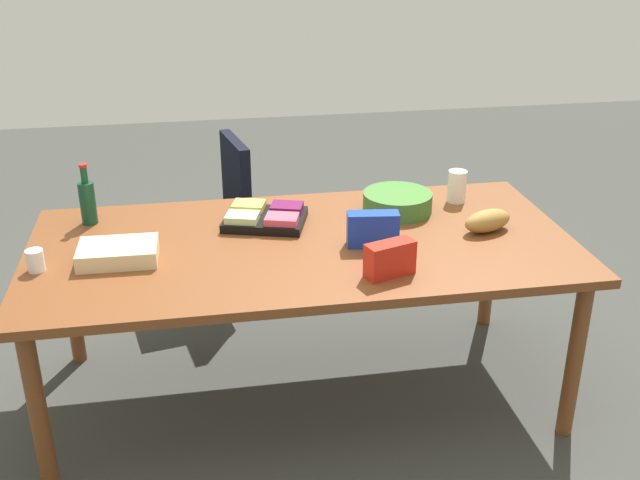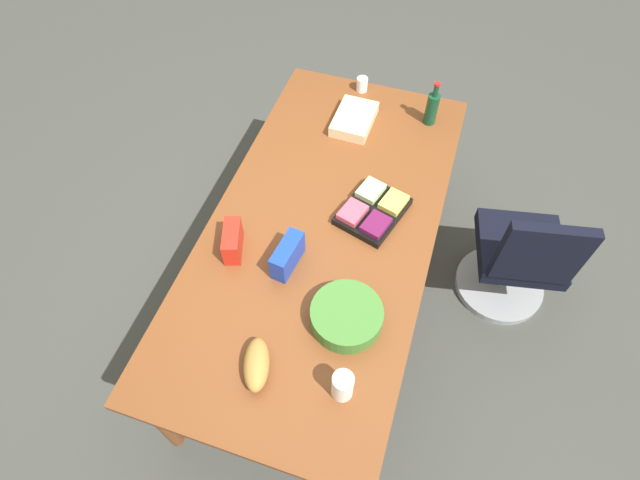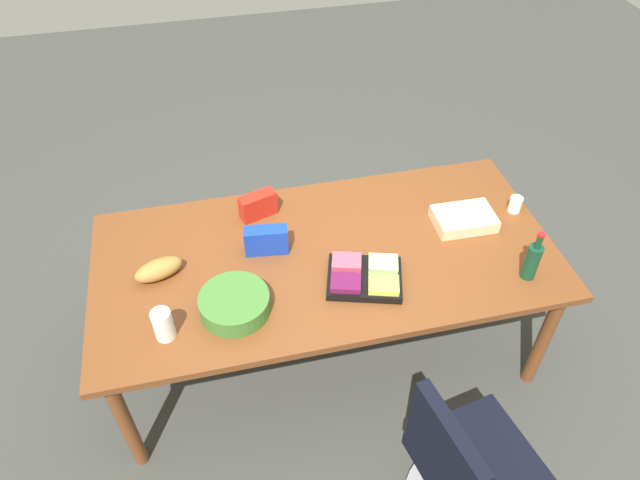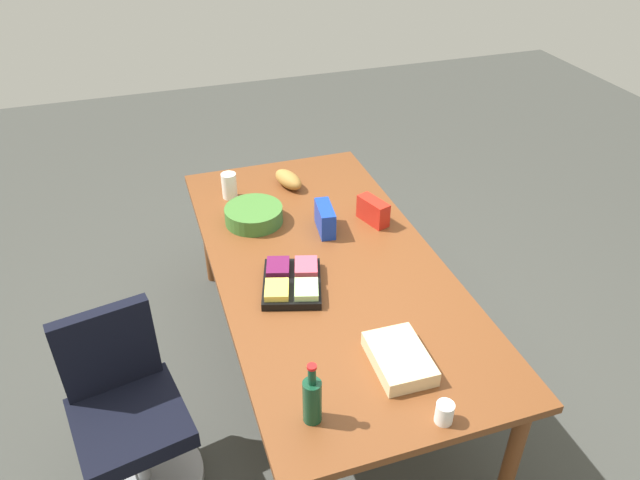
{
  "view_description": "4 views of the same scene",
  "coord_description": "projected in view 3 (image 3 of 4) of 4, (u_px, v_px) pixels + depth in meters",
  "views": [
    {
      "loc": [
        -0.44,
        -2.97,
        2.16
      ],
      "look_at": [
        0.07,
        -0.06,
        0.83
      ],
      "focal_mm": 42.48,
      "sensor_mm": 36.0,
      "label": 1
    },
    {
      "loc": [
        1.49,
        0.47,
        2.87
      ],
      "look_at": [
        0.12,
        0.02,
        0.82
      ],
      "focal_mm": 28.09,
      "sensor_mm": 36.0,
      "label": 2
    },
    {
      "loc": [
        0.5,
        2.03,
        2.9
      ],
      "look_at": [
        0.03,
        -0.02,
        0.88
      ],
      "focal_mm": 32.39,
      "sensor_mm": 36.0,
      "label": 3
    },
    {
      "loc": [
        -2.37,
        0.82,
        2.64
      ],
      "look_at": [
        0.08,
        0.01,
        0.88
      ],
      "focal_mm": 33.76,
      "sensor_mm": 36.0,
      "label": 4
    }
  ],
  "objects": [
    {
      "name": "ground_plane",
      "position": [
        325.0,
        345.0,
        3.51
      ],
      "size": [
        10.0,
        10.0,
        0.0
      ],
      "primitive_type": "plane",
      "color": "#3B3D38"
    },
    {
      "name": "conference_table",
      "position": [
        326.0,
        263.0,
        3.01
      ],
      "size": [
        2.36,
        1.15,
        0.8
      ],
      "color": "brown",
      "rests_on": "ground"
    },
    {
      "name": "office_chair",
      "position": [
        465.0,
        476.0,
        2.56
      ],
      "size": [
        0.57,
        0.56,
        0.94
      ],
      "color": "gray",
      "rests_on": "ground"
    },
    {
      "name": "bread_loaf",
      "position": [
        159.0,
        269.0,
        2.81
      ],
      "size": [
        0.26,
        0.18,
        0.1
      ],
      "primitive_type": "ellipsoid",
      "rotation": [
        0.0,
        0.0,
        0.33
      ],
      "color": "olive",
      "rests_on": "conference_table"
    },
    {
      "name": "paper_cup",
      "position": [
        515.0,
        204.0,
        3.17
      ],
      "size": [
        0.09,
        0.09,
        0.09
      ],
      "primitive_type": "cylinder",
      "rotation": [
        0.0,
        0.0,
        -0.26
      ],
      "color": "white",
      "rests_on": "conference_table"
    },
    {
      "name": "salad_bowl",
      "position": [
        235.0,
        304.0,
        2.66
      ],
      "size": [
        0.37,
        0.37,
        0.09
      ],
      "primitive_type": "cylinder",
      "rotation": [
        0.0,
        0.0,
        -0.15
      ],
      "color": "#3C702C",
      "rests_on": "conference_table"
    },
    {
      "name": "sheet_cake",
      "position": [
        464.0,
        219.0,
        3.1
      ],
      "size": [
        0.33,
        0.23,
        0.07
      ],
      "primitive_type": "cube",
      "rotation": [
        0.0,
        0.0,
        -0.02
      ],
      "color": "beige",
      "rests_on": "conference_table"
    },
    {
      "name": "chip_bag_blue",
      "position": [
        266.0,
        240.0,
        2.92
      ],
      "size": [
        0.23,
        0.11,
        0.15
      ],
      "primitive_type": "cube",
      "rotation": [
        0.0,
        0.0,
        -0.13
      ],
      "color": "#1538AF",
      "rests_on": "conference_table"
    },
    {
      "name": "fruit_platter",
      "position": [
        365.0,
        276.0,
        2.8
      ],
      "size": [
        0.43,
        0.37,
        0.07
      ],
      "color": "black",
      "rests_on": "conference_table"
    },
    {
      "name": "chip_bag_red",
      "position": [
        258.0,
        205.0,
        3.13
      ],
      "size": [
        0.22,
        0.14,
        0.14
      ],
      "primitive_type": "cube",
      "rotation": [
        0.0,
        0.0,
        0.33
      ],
      "color": "red",
      "rests_on": "conference_table"
    },
    {
      "name": "wine_bottle",
      "position": [
        532.0,
        260.0,
        2.77
      ],
      "size": [
        0.09,
        0.09,
        0.28
      ],
      "color": "#113F27",
      "rests_on": "conference_table"
    },
    {
      "name": "mayo_jar",
      "position": [
        163.0,
        325.0,
        2.53
      ],
      "size": [
        0.09,
        0.09,
        0.16
      ],
      "primitive_type": "cylinder",
      "rotation": [
        0.0,
        0.0,
        -0.01
      ],
      "color": "white",
      "rests_on": "conference_table"
    }
  ]
}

